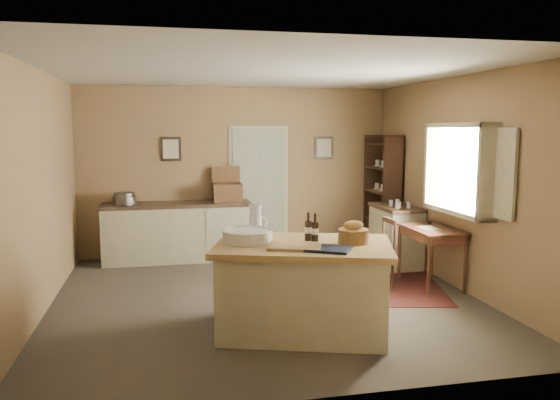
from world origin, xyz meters
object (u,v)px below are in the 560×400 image
(sideboard, at_px, (178,230))
(desk_chair, at_px, (375,255))
(shelving_unit, at_px, (385,195))
(right_cabinet, at_px, (396,235))
(work_island, at_px, (302,285))
(writing_desk, at_px, (431,235))

(sideboard, relative_size, desk_chair, 2.56)
(desk_chair, relative_size, shelving_unit, 0.46)
(right_cabinet, xyz_separation_m, shelving_unit, (0.15, 0.81, 0.51))
(desk_chair, bearing_deg, sideboard, 136.98)
(work_island, relative_size, writing_desk, 2.13)
(writing_desk, xyz_separation_m, desk_chair, (-0.77, 0.02, -0.23))
(writing_desk, relative_size, desk_chair, 1.05)
(work_island, bearing_deg, desk_chair, 62.18)
(work_island, bearing_deg, writing_desk, 48.81)
(right_cabinet, bearing_deg, desk_chair, -125.23)
(work_island, relative_size, desk_chair, 2.24)
(sideboard, xyz_separation_m, shelving_unit, (3.32, -0.20, 0.48))
(work_island, bearing_deg, shelving_unit, 72.88)
(writing_desk, relative_size, right_cabinet, 0.94)
(writing_desk, height_order, desk_chair, desk_chair)
(writing_desk, distance_m, right_cabinet, 1.12)
(writing_desk, relative_size, shelving_unit, 0.48)
(desk_chair, distance_m, right_cabinet, 1.33)
(desk_chair, bearing_deg, writing_desk, -3.48)
(desk_chair, bearing_deg, shelving_unit, 62.07)
(sideboard, relative_size, shelving_unit, 1.18)
(writing_desk, height_order, right_cabinet, right_cabinet)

